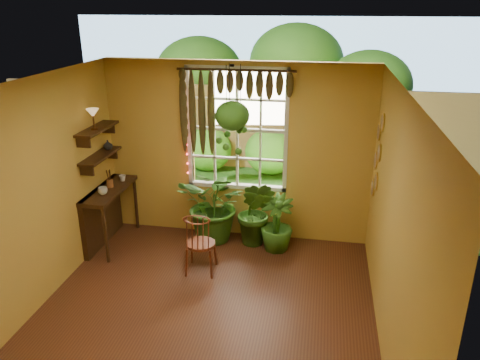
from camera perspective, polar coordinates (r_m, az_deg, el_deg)
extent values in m
plane|color=#4F2A16|center=(5.69, -4.73, -16.76)|extent=(4.50, 4.50, 0.00)
plane|color=white|center=(4.57, -5.75, 11.07)|extent=(4.50, 4.50, 0.00)
plane|color=gold|center=(7.03, -0.39, 3.36)|extent=(4.00, 0.00, 4.00)
plane|color=gold|center=(5.82, -24.59, -2.50)|extent=(0.00, 4.50, 4.50)
plane|color=gold|center=(4.89, 18.21, -5.99)|extent=(0.00, 4.50, 4.50)
cube|color=silver|center=(6.96, -0.35, 6.18)|extent=(1.52, 0.10, 1.86)
cube|color=white|center=(6.99, -0.30, 6.24)|extent=(1.38, 0.01, 1.78)
cylinder|color=#331E0E|center=(6.68, -0.54, 13.25)|extent=(1.70, 0.04, 0.04)
cube|color=#331E0E|center=(7.16, -15.68, -1.21)|extent=(0.40, 1.20, 0.06)
cube|color=#331E0E|center=(7.39, -16.48, -4.13)|extent=(0.08, 1.18, 0.90)
cylinder|color=#331E0E|center=(6.83, -16.05, -6.44)|extent=(0.05, 0.05, 0.86)
cylinder|color=#331E0E|center=(7.72, -12.57, -2.80)|extent=(0.05, 0.05, 0.86)
cube|color=#331E0E|center=(7.02, -16.65, 2.85)|extent=(0.25, 0.90, 0.04)
cube|color=#331E0E|center=(6.91, -16.99, 6.00)|extent=(0.25, 0.90, 0.04)
cube|color=#1C5117|center=(12.16, 4.00, 4.22)|extent=(14.00, 10.00, 0.04)
cube|color=olive|center=(10.19, 2.97, 6.31)|extent=(12.00, 0.10, 1.80)
plane|color=#8BBAE8|center=(13.58, 5.06, 12.75)|extent=(12.00, 0.00, 12.00)
cylinder|color=maroon|center=(6.39, -4.82, -7.76)|extent=(0.42, 0.42, 0.04)
torus|color=maroon|center=(6.04, -5.27, -4.79)|extent=(0.37, 0.05, 0.37)
imported|color=#1E4713|center=(7.10, -2.92, -2.98)|extent=(1.31, 1.21, 1.19)
imported|color=#1E4713|center=(6.99, 2.00, -4.00)|extent=(0.72, 0.66, 1.06)
imported|color=#1E4713|center=(6.91, 4.47, -5.28)|extent=(0.49, 0.49, 0.86)
ellipsoid|color=black|center=(6.53, -0.95, 7.23)|extent=(0.28, 0.28, 0.17)
ellipsoid|color=#1E4713|center=(6.52, -0.95, 7.84)|extent=(0.48, 0.48, 0.41)
imported|color=silver|center=(6.93, -16.39, -1.27)|extent=(0.14, 0.14, 0.11)
imported|color=beige|center=(7.37, -14.11, 0.23)|extent=(0.10, 0.10, 0.09)
cylinder|color=brown|center=(7.17, -15.56, -0.40)|extent=(0.09, 0.09, 0.11)
imported|color=#B2AD99|center=(7.21, -15.81, 4.15)|extent=(0.17, 0.17, 0.14)
cylinder|color=#503016|center=(6.80, -17.32, 6.01)|extent=(0.10, 0.10, 0.03)
cylinder|color=#503016|center=(6.78, -17.40, 6.77)|extent=(0.02, 0.02, 0.17)
cone|color=slate|center=(6.75, -17.52, 7.80)|extent=(0.17, 0.17, 0.12)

